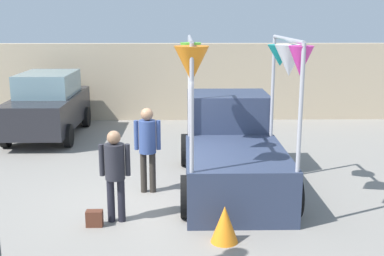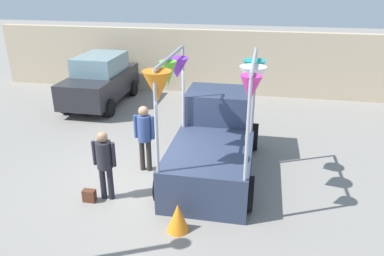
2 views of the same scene
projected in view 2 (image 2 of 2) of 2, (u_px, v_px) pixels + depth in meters
name	position (u px, v px, depth m)	size (l,w,h in m)	color
ground_plane	(151.00, 183.00, 9.09)	(60.00, 60.00, 0.00)	gray
vendor_truck	(215.00, 136.00, 9.46)	(2.50, 4.17, 3.13)	#2D3851
parked_car	(101.00, 80.00, 14.23)	(1.88, 4.00, 1.88)	#26262B
person_customer	(104.00, 159.00, 8.10)	(0.53, 0.34, 1.63)	black
person_vendor	(144.00, 132.00, 9.29)	(0.53, 0.34, 1.74)	#2D2823
handbag	(89.00, 196.00, 8.30)	(0.28, 0.16, 0.28)	#592D1E
brick_boundary_wall	(203.00, 61.00, 15.59)	(18.00, 0.36, 2.60)	tan
folded_kite_bundle_tangerine	(178.00, 217.00, 7.30)	(0.44, 0.44, 0.60)	orange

